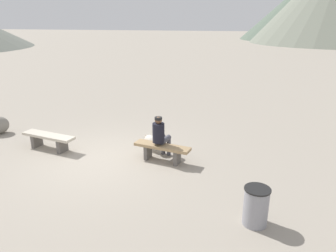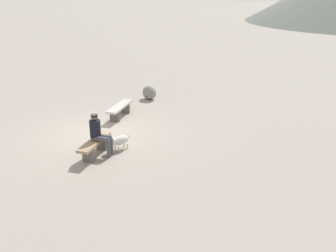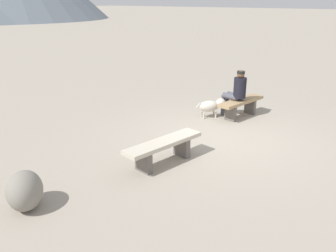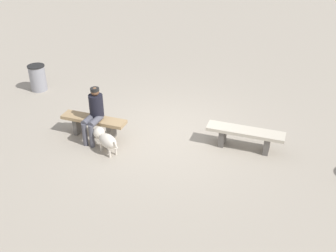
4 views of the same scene
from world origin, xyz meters
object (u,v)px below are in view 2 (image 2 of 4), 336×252
at_px(seated_person, 99,132).
at_px(bench_right, 95,145).
at_px(boulder, 149,93).
at_px(bench_left, 120,109).
at_px(dog, 119,140).

bearing_deg(seated_person, bench_right, -44.04).
height_order(seated_person, boulder, seated_person).
relative_size(bench_left, bench_right, 1.10).
distance_m(bench_left, seated_person, 3.43).
xyz_separation_m(bench_right, seated_person, (-0.08, 0.12, 0.37)).
relative_size(seated_person, boulder, 1.85).
relative_size(bench_left, boulder, 2.58).
height_order(bench_left, seated_person, seated_person).
bearing_deg(dog, bench_right, -13.70).
xyz_separation_m(dog, boulder, (-5.49, 0.14, -0.02)).
relative_size(bench_right, dog, 2.34).
relative_size(bench_right, boulder, 2.35).
relative_size(bench_left, dog, 2.56).
height_order(bench_right, dog, dog).
bearing_deg(dog, seated_person, -12.94).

